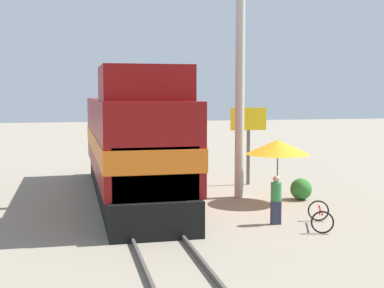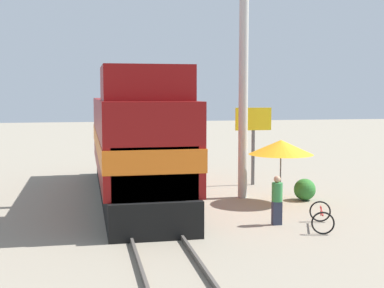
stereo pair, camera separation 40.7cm
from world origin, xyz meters
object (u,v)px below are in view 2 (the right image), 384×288
at_px(bicycle, 321,217).
at_px(billboard_sign, 253,127).
at_px(vendor_umbrella, 281,147).
at_px(person_bystander, 277,199).
at_px(locomotive, 135,145).
at_px(utility_pole, 244,49).

bearing_deg(bicycle, billboard_sign, -70.53).
xyz_separation_m(vendor_umbrella, person_bystander, (-1.33, -3.20, -1.29)).
relative_size(locomotive, utility_pole, 1.15).
bearing_deg(utility_pole, person_bystander, -92.81).
distance_m(locomotive, bicycle, 7.94).
height_order(utility_pole, person_bystander, utility_pole).
bearing_deg(bicycle, utility_pole, -57.11).
relative_size(vendor_umbrella, person_bystander, 1.56).
xyz_separation_m(utility_pole, vendor_umbrella, (1.11, -1.28, -3.75)).
distance_m(vendor_umbrella, bicycle, 4.25).
distance_m(person_bystander, bicycle, 1.47).
bearing_deg(bicycle, vendor_umbrella, -69.73).
bearing_deg(bicycle, person_bystander, -6.14).
bearing_deg(locomotive, utility_pole, -8.01).
relative_size(vendor_umbrella, billboard_sign, 0.70).
bearing_deg(billboard_sign, bicycle, -92.42).
bearing_deg(person_bystander, billboard_sign, 77.97).
relative_size(vendor_umbrella, bicycle, 1.38).
height_order(utility_pole, bicycle, utility_pole).
height_order(vendor_umbrella, bicycle, vendor_umbrella).
distance_m(billboard_sign, bicycle, 8.28).
bearing_deg(bicycle, locomotive, -25.85).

